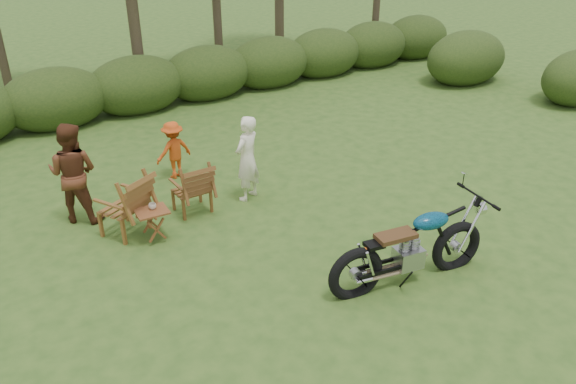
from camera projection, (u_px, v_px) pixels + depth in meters
ground at (374, 282)px, 7.94m from camera, size 80.00×80.00×0.00m
motorcycle at (405, 280)px, 7.98m from camera, size 2.47×1.31×1.34m
lawn_chair_right at (193, 211)px, 9.76m from camera, size 0.65×0.65×0.94m
lawn_chair_left at (127, 232)px, 9.13m from camera, size 0.98×0.98×1.06m
side_table at (153, 225)px, 8.81m from camera, size 0.55×0.47×0.53m
cup at (152, 206)px, 8.72m from camera, size 0.14×0.14×0.09m
adult_a at (249, 198)px, 10.19m from camera, size 0.67×0.57×1.56m
adult_b at (82, 218)px, 9.53m from camera, size 1.05×1.03×1.71m
child at (176, 177)px, 10.97m from camera, size 0.78×0.50×1.13m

